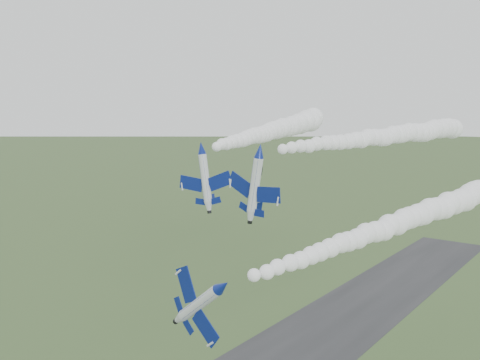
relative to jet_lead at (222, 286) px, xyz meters
name	(u,v)px	position (x,y,z in m)	size (l,w,h in m)	color
jet_lead	(222,286)	(0.00, 0.00, 0.00)	(7.10, 13.36, 8.78)	silver
smoke_trail_jet_lead	(393,225)	(7.32, 37.82, 2.11)	(5.02, 70.12, 5.02)	silver
jet_pair_left	(201,148)	(-21.51, 20.97, 15.01)	(10.70, 12.74, 3.29)	silver
smoke_trail_jet_pair_left	(275,130)	(-27.06, 53.10, 16.88)	(5.73, 59.60, 5.73)	silver
jet_pair_right	(259,151)	(-9.27, 21.25, 15.09)	(11.42, 13.77, 3.76)	silver
smoke_trail_jet_pair_right	(383,136)	(-3.35, 58.67, 16.00)	(4.92, 68.42, 4.92)	silver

